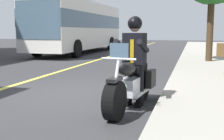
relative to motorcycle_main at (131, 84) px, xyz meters
The scene contains 5 objects.
ground_plane 1.74m from the motorcycle_main, 116.93° to the right, with size 80.00×80.00×0.00m, color #333335.
lane_center_stripe 3.61m from the motorcycle_main, 102.28° to the right, with size 60.00×0.16×0.01m, color #E5DB4C.
motorcycle_main is the anchor object (origin of this frame).
rider_main 0.61m from the motorcycle_main, behind, with size 0.66×0.60×1.74m.
bus_far 14.30m from the motorcycle_main, 154.13° to the right, with size 11.05×2.70×3.30m.
Camera 1 is at (5.97, 2.59, 1.46)m, focal length 45.72 mm.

